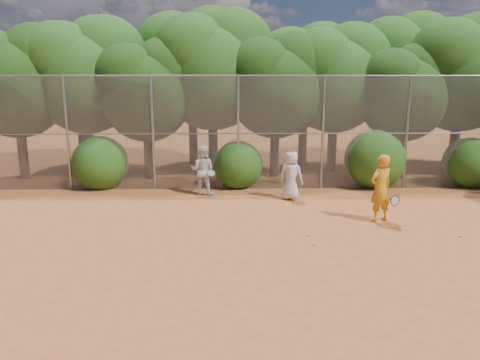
{
  "coord_description": "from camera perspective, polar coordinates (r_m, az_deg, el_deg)",
  "views": [
    {
      "loc": [
        -1.24,
        -10.44,
        3.98
      ],
      "look_at": [
        -1.0,
        2.5,
        1.1
      ],
      "focal_mm": 35.0,
      "sensor_mm": 36.0,
      "label": 1
    }
  ],
  "objects": [
    {
      "name": "bush_1",
      "position": [
        17.03,
        -0.24,
        2.12
      ],
      "size": [
        1.8,
        1.8,
        1.8
      ],
      "primitive_type": "sphere",
      "color": "#1E4711",
      "rests_on": "ground"
    },
    {
      "name": "tree_10",
      "position": [
        21.57,
        -5.75,
        14.2
      ],
      "size": [
        5.15,
        4.48,
        7.06
      ],
      "color": "black",
      "rests_on": "ground"
    },
    {
      "name": "tree_12",
      "position": [
        23.06,
        19.25,
        13.19
      ],
      "size": [
        5.02,
        4.37,
        6.88
      ],
      "color": "black",
      "rests_on": "ground"
    },
    {
      "name": "ball_2",
      "position": [
        11.46,
        9.0,
        -7.76
      ],
      "size": [
        0.07,
        0.07,
        0.07
      ],
      "primitive_type": "sphere",
      "color": "#C6D326",
      "rests_on": "ground"
    },
    {
      "name": "bush_2",
      "position": [
        17.78,
        16.11,
        2.73
      ],
      "size": [
        2.2,
        2.2,
        2.2
      ],
      "primitive_type": "sphere",
      "color": "#1E4711",
      "rests_on": "ground"
    },
    {
      "name": "player_teen",
      "position": [
        15.36,
        6.25,
        0.59
      ],
      "size": [
        0.95,
        0.84,
        1.65
      ],
      "rotation": [
        0.0,
        0.0,
        2.62
      ],
      "color": "silver",
      "rests_on": "ground"
    },
    {
      "name": "tree_1",
      "position": [
        19.82,
        -18.22,
        12.47
      ],
      "size": [
        4.64,
        4.03,
        6.35
      ],
      "color": "black",
      "rests_on": "ground"
    },
    {
      "name": "tree_9",
      "position": [
        22.32,
        -19.02,
        12.8
      ],
      "size": [
        4.83,
        4.2,
        6.62
      ],
      "color": "black",
      "rests_on": "ground"
    },
    {
      "name": "ball_3",
      "position": [
        13.14,
        25.37,
        -6.19
      ],
      "size": [
        0.07,
        0.07,
        0.07
      ],
      "primitive_type": "sphere",
      "color": "#C6D326",
      "rests_on": "ground"
    },
    {
      "name": "fence_back",
      "position": [
        16.6,
        2.83,
        5.86
      ],
      "size": [
        20.05,
        0.09,
        4.03
      ],
      "color": "gray",
      "rests_on": "ground"
    },
    {
      "name": "tree_3",
      "position": [
        19.3,
        -3.23,
        13.76
      ],
      "size": [
        4.89,
        4.26,
        6.7
      ],
      "color": "black",
      "rests_on": "ground"
    },
    {
      "name": "ground",
      "position": [
        11.25,
        5.4,
        -8.24
      ],
      "size": [
        80.0,
        80.0,
        0.0
      ],
      "primitive_type": "plane",
      "color": "#A75425",
      "rests_on": "ground"
    },
    {
      "name": "tree_7",
      "position": [
        21.23,
        25.53,
        12.16
      ],
      "size": [
        4.77,
        4.14,
        6.53
      ],
      "color": "black",
      "rests_on": "ground"
    },
    {
      "name": "player_white",
      "position": [
        16.01,
        -4.58,
        1.2
      ],
      "size": [
        0.94,
        0.83,
        1.68
      ],
      "rotation": [
        0.0,
        0.0,
        2.92
      ],
      "color": "silver",
      "rests_on": "ground"
    },
    {
      "name": "player_yellow",
      "position": [
        13.49,
        16.77,
        -0.99
      ],
      "size": [
        0.91,
        0.7,
        1.9
      ],
      "rotation": [
        0.0,
        0.0,
        3.57
      ],
      "color": "orange",
      "rests_on": "ground"
    },
    {
      "name": "ball_0",
      "position": [
        13.11,
        19.0,
        -5.69
      ],
      "size": [
        0.07,
        0.07,
        0.07
      ],
      "primitive_type": "sphere",
      "color": "#C6D326",
      "rests_on": "ground"
    },
    {
      "name": "tree_2",
      "position": [
        18.56,
        -11.23,
        11.09
      ],
      "size": [
        3.99,
        3.47,
        5.47
      ],
      "color": "black",
      "rests_on": "ground"
    },
    {
      "name": "bush_3",
      "position": [
        19.13,
        26.16,
        2.14
      ],
      "size": [
        1.9,
        1.9,
        1.9
      ],
      "primitive_type": "sphere",
      "color": "#1E4711",
      "rests_on": "ground"
    },
    {
      "name": "tree_11",
      "position": [
        21.34,
        8.03,
        12.92
      ],
      "size": [
        4.64,
        4.03,
        6.35
      ],
      "color": "black",
      "rests_on": "ground"
    },
    {
      "name": "ball_1",
      "position": [
        14.81,
        16.52,
        -3.44
      ],
      "size": [
        0.07,
        0.07,
        0.07
      ],
      "primitive_type": "sphere",
      "color": "#C6D326",
      "rests_on": "ground"
    },
    {
      "name": "tree_0",
      "position": [
        20.22,
        -25.52,
        11.22
      ],
      "size": [
        4.38,
        3.81,
        6.0
      ],
      "color": "black",
      "rests_on": "ground"
    },
    {
      "name": "bush_0",
      "position": [
        17.66,
        -16.7,
        2.3
      ],
      "size": [
        2.0,
        2.0,
        2.0
      ],
      "primitive_type": "sphere",
      "color": "#1E4711",
      "rests_on": "ground"
    },
    {
      "name": "tree_4",
      "position": [
        18.77,
        4.52,
        11.83
      ],
      "size": [
        4.19,
        3.64,
        5.73
      ],
      "color": "black",
      "rests_on": "ground"
    },
    {
      "name": "tree_5",
      "position": [
        19.95,
        11.65,
        12.49
      ],
      "size": [
        4.51,
        3.92,
        6.17
      ],
      "color": "black",
      "rests_on": "ground"
    },
    {
      "name": "ball_4",
      "position": [
        12.08,
        8.35,
        -6.67
      ],
      "size": [
        0.07,
        0.07,
        0.07
      ],
      "primitive_type": "sphere",
      "color": "#C6D326",
      "rests_on": "ground"
    },
    {
      "name": "ball_5",
      "position": [
        15.22,
        16.13,
        -3.0
      ],
      "size": [
        0.07,
        0.07,
        0.07
      ],
      "primitive_type": "sphere",
      "color": "#C6D326",
      "rests_on": "ground"
    },
    {
      "name": "tree_6",
      "position": [
        19.69,
        19.43,
        10.36
      ],
      "size": [
        3.86,
        3.36,
        5.29
      ],
      "color": "black",
      "rests_on": "ground"
    }
  ]
}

